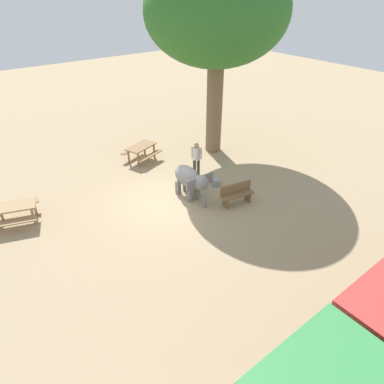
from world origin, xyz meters
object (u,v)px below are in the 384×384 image
object	(u,v)px
person_handler	(196,157)
wooden_bench	(237,194)
feed_bucket	(216,182)
picnic_table_near	(15,210)
picnic_table_far	(141,150)
shade_tree_main	(218,13)
elephant	(190,179)

from	to	relation	value
person_handler	wooden_bench	world-z (taller)	person_handler
wooden_bench	feed_bucket	world-z (taller)	wooden_bench
picnic_table_near	picnic_table_far	distance (m)	6.57
person_handler	picnic_table_far	world-z (taller)	person_handler
feed_bucket	picnic_table_near	bearing A→B (deg)	-17.80
person_handler	picnic_table_near	bearing A→B (deg)	-48.82
person_handler	shade_tree_main	size ratio (longest dim) A/B	0.18
person_handler	wooden_bench	bearing A→B (deg)	46.49
elephant	picnic_table_far	xyz separation A→B (m)	(-0.14, -4.27, -0.28)
shade_tree_main	picnic_table_near	distance (m)	11.68
picnic_table_far	feed_bucket	bearing A→B (deg)	89.11
elephant	picnic_table_near	bearing A→B (deg)	-113.19
person_handler	feed_bucket	world-z (taller)	person_handler
shade_tree_main	picnic_table_near	xyz separation A→B (m)	(10.03, 0.52, -5.96)
person_handler	shade_tree_main	xyz separation A→B (m)	(-2.45, -1.68, 5.60)
picnic_table_far	wooden_bench	bearing A→B (deg)	81.91
wooden_bench	feed_bucket	size ratio (longest dim) A/B	4.03
person_handler	picnic_table_near	xyz separation A→B (m)	(7.58, -1.17, -0.36)
person_handler	picnic_table_near	world-z (taller)	person_handler
elephant	picnic_table_far	bearing A→B (deg)	177.17
wooden_bench	feed_bucket	bearing A→B (deg)	-88.17
elephant	shade_tree_main	size ratio (longest dim) A/B	0.22
picnic_table_far	feed_bucket	size ratio (longest dim) A/B	5.26
shade_tree_main	feed_bucket	xyz separation A→B (m)	(2.35, 2.98, -6.38)
picnic_table_near	picnic_table_far	xyz separation A→B (m)	(-6.34, -1.73, 0.00)
elephant	person_handler	xyz separation A→B (m)	(-1.38, -1.37, 0.08)
person_handler	feed_bucket	size ratio (longest dim) A/B	4.50
wooden_bench	feed_bucket	distance (m)	1.62
feed_bucket	shade_tree_main	bearing A→B (deg)	-128.24
picnic_table_near	shade_tree_main	bearing A→B (deg)	-157.76
picnic_table_near	picnic_table_far	world-z (taller)	same
elephant	person_handler	bearing A→B (deg)	133.73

